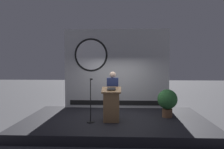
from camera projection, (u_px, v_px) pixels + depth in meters
name	position (u px, v px, depth m)	size (l,w,h in m)	color
ground_plane	(115.00, 126.00, 8.04)	(40.00, 40.00, 0.00)	#4C4C51
stage_platform	(115.00, 122.00, 8.04)	(6.40, 4.00, 0.30)	black
banner_display	(116.00, 68.00, 9.77)	(4.51, 0.12, 3.40)	silver
podium	(111.00, 105.00, 7.54)	(0.64, 0.50, 1.15)	olive
speaker_person	(113.00, 94.00, 8.00)	(0.40, 0.26, 1.65)	black
microphone_stand	(91.00, 107.00, 7.47)	(0.24, 0.47, 1.46)	black
potted_plant	(167.00, 101.00, 8.14)	(0.71, 0.71, 1.01)	brown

